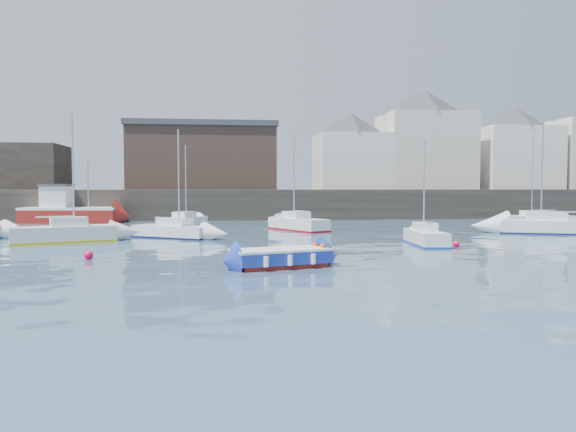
{
  "coord_description": "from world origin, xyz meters",
  "views": [
    {
      "loc": [
        -4.2,
        -22.1,
        3.3
      ],
      "look_at": [
        0.0,
        12.0,
        1.5
      ],
      "focal_mm": 35.0,
      "sensor_mm": 36.0,
      "label": 1
    }
  ],
  "objects": [
    {
      "name": "bldg_east_d",
      "position": [
        11.0,
        41.5,
        7.36
      ],
      "size": [
        11.14,
        11.14,
        8.95
      ],
      "color": "white",
      "rests_on": "land_strip"
    },
    {
      "name": "sailboat_f",
      "position": [
        1.73,
        19.83,
        0.52
      ],
      "size": [
        4.24,
        5.84,
        7.34
      ],
      "color": "white",
      "rests_on": "ground"
    },
    {
      "name": "sailboat_h",
      "position": [
        -7.18,
        24.91,
        0.44
      ],
      "size": [
        4.06,
        5.39,
        6.76
      ],
      "color": "white",
      "rests_on": "ground"
    },
    {
      "name": "fishing_boat",
      "position": [
        -18.03,
        31.53,
        1.1
      ],
      "size": [
        8.88,
        4.06,
        5.7
      ],
      "color": "maroon",
      "rests_on": "ground"
    },
    {
      "name": "water",
      "position": [
        0.0,
        0.0,
        0.0
      ],
      "size": [
        220.0,
        220.0,
        0.0
      ],
      "primitive_type": "plane",
      "color": "#2D4760",
      "rests_on": "ground"
    },
    {
      "name": "land_strip",
      "position": [
        0.0,
        53.0,
        1.4
      ],
      "size": [
        90.0,
        32.0,
        2.8
      ],
      "primitive_type": "cube",
      "color": "#28231E",
      "rests_on": "ground"
    },
    {
      "name": "buoy_far",
      "position": [
        -5.68,
        16.62,
        0.0
      ],
      "size": [
        0.45,
        0.45,
        0.45
      ],
      "primitive_type": "sphere",
      "color": "#FF093E",
      "rests_on": "ground"
    },
    {
      "name": "buoy_near",
      "position": [
        -10.12,
        4.23,
        0.0
      ],
      "size": [
        0.41,
        0.41,
        0.41
      ],
      "primitive_type": "sphere",
      "color": "#FF093E",
      "rests_on": "ground"
    },
    {
      "name": "sailboat_c",
      "position": [
        7.41,
        8.35,
        0.46
      ],
      "size": [
        1.8,
        4.64,
        5.98
      ],
      "color": "white",
      "rests_on": "ground"
    },
    {
      "name": "bldg_east_b",
      "position": [
        31.0,
        41.5,
        7.87
      ],
      "size": [
        11.88,
        11.88,
        9.95
      ],
      "color": "white",
      "rests_on": "land_strip"
    },
    {
      "name": "bldg_east_a",
      "position": [
        20.0,
        42.0,
        8.81
      ],
      "size": [
        13.36,
        13.36,
        11.8
      ],
      "color": "beige",
      "rests_on": "land_strip"
    },
    {
      "name": "sailboat_g",
      "position": [
        23.45,
        23.74,
        0.44
      ],
      "size": [
        6.23,
        2.38,
        7.73
      ],
      "color": "white",
      "rests_on": "ground"
    },
    {
      "name": "warehouse",
      "position": [
        -6.0,
        43.0,
        6.62
      ],
      "size": [
        16.4,
        10.4,
        7.6
      ],
      "color": "#3D2D26",
      "rests_on": "land_strip"
    },
    {
      "name": "sailboat_d",
      "position": [
        18.91,
        14.57,
        0.54
      ],
      "size": [
        7.36,
        4.63,
        8.96
      ],
      "color": "white",
      "rests_on": "ground"
    },
    {
      "name": "sailboat_a",
      "position": [
        -13.34,
        12.48,
        0.54
      ],
      "size": [
        6.19,
        3.83,
        7.67
      ],
      "color": "white",
      "rests_on": "ground"
    },
    {
      "name": "buoy_mid",
      "position": [
        8.72,
        7.16,
        0.0
      ],
      "size": [
        0.36,
        0.36,
        0.36
      ],
      "primitive_type": "sphere",
      "color": "#FF093E",
      "rests_on": "ground"
    },
    {
      "name": "blue_dinghy",
      "position": [
        -1.7,
        0.6,
        0.43
      ],
      "size": [
        4.36,
        2.81,
        0.77
      ],
      "color": "maroon",
      "rests_on": "ground"
    },
    {
      "name": "quay_wall",
      "position": [
        0.0,
        35.0,
        1.5
      ],
      "size": [
        90.0,
        5.0,
        3.0
      ],
      "primitive_type": "cube",
      "color": "#28231E",
      "rests_on": "ground"
    },
    {
      "name": "sailboat_b",
      "position": [
        -7.17,
        14.58,
        0.45
      ],
      "size": [
        5.47,
        4.37,
        6.94
      ],
      "color": "white",
      "rests_on": "ground"
    }
  ]
}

